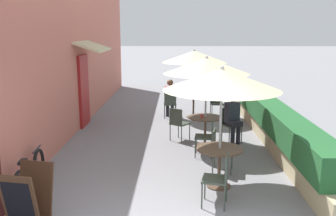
# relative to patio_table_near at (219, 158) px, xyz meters

# --- Properties ---
(cafe_facade_wall) EXTENTS (0.98, 14.30, 4.20)m
(cafe_facade_wall) POSITION_rel_patio_table_near_xyz_m (-3.67, 5.00, 1.54)
(cafe_facade_wall) COLOR #C66B5B
(cafe_facade_wall) RESTS_ON ground_plane
(planter_hedge) EXTENTS (0.60, 13.30, 1.01)m
(planter_hedge) POSITION_rel_patio_table_near_xyz_m (1.62, 5.04, -0.02)
(planter_hedge) COLOR tan
(planter_hedge) RESTS_ON ground_plane
(patio_table_near) EXTENTS (0.84, 0.84, 0.73)m
(patio_table_near) POSITION_rel_patio_table_near_xyz_m (0.00, 0.00, 0.00)
(patio_table_near) COLOR brown
(patio_table_near) RESTS_ON ground_plane
(patio_umbrella_near) EXTENTS (2.05, 2.05, 2.21)m
(patio_umbrella_near) POSITION_rel_patio_table_near_xyz_m (0.00, -0.00, 1.42)
(patio_umbrella_near) COLOR #B7B7BC
(patio_umbrella_near) RESTS_ON ground_plane
(cafe_chair_near_left) EXTENTS (0.47, 0.47, 0.87)m
(cafe_chair_near_left) POSITION_rel_patio_table_near_xyz_m (0.08, 0.76, -0.04)
(cafe_chair_near_left) COLOR #384238
(cafe_chair_near_left) RESTS_ON ground_plane
(cafe_chair_near_right) EXTENTS (0.47, 0.47, 0.87)m
(cafe_chair_near_right) POSITION_rel_patio_table_near_xyz_m (-0.08, -0.76, -0.04)
(cafe_chair_near_right) COLOR #384238
(cafe_chair_near_right) RESTS_ON ground_plane
(patio_table_mid) EXTENTS (0.84, 0.84, 0.73)m
(patio_table_mid) POSITION_rel_patio_table_near_xyz_m (-0.07, 2.45, 0.00)
(patio_table_mid) COLOR brown
(patio_table_mid) RESTS_ON ground_plane
(patio_umbrella_mid) EXTENTS (2.05, 2.05, 2.21)m
(patio_umbrella_mid) POSITION_rel_patio_table_near_xyz_m (-0.07, 2.45, 1.42)
(patio_umbrella_mid) COLOR #B7B7BC
(patio_umbrella_mid) RESTS_ON ground_plane
(cafe_chair_mid_left) EXTENTS (0.53, 0.53, 0.87)m
(cafe_chair_mid_left) POSITION_rel_patio_table_near_xyz_m (0.59, 2.82, -0.04)
(cafe_chair_mid_left) COLOR #384238
(cafe_chair_mid_left) RESTS_ON ground_plane
(seated_patron_mid_left) EXTENTS (0.45, 0.49, 1.25)m
(seated_patron_mid_left) POSITION_rel_patio_table_near_xyz_m (0.64, 2.72, 0.14)
(seated_patron_mid_left) COLOR #23232D
(seated_patron_mid_left) RESTS_ON ground_plane
(cafe_chair_mid_right) EXTENTS (0.56, 0.56, 0.87)m
(cafe_chair_mid_right) POSITION_rel_patio_table_near_xyz_m (-0.73, 2.84, -0.04)
(cafe_chair_mid_right) COLOR #384238
(cafe_chair_mid_right) RESTS_ON ground_plane
(cafe_chair_mid_back) EXTENTS (0.44, 0.44, 0.87)m
(cafe_chair_mid_back) POSITION_rel_patio_table_near_xyz_m (-0.08, 1.68, -0.04)
(cafe_chair_mid_back) COLOR #384238
(cafe_chair_mid_back) RESTS_ON ground_plane
(coffee_cup_mid) EXTENTS (0.07, 0.07, 0.09)m
(coffee_cup_mid) POSITION_rel_patio_table_near_xyz_m (-0.17, 2.37, 0.22)
(coffee_cup_mid) COLOR #B73D3D
(coffee_cup_mid) RESTS_ON patio_table_mid
(patio_table_far) EXTENTS (0.84, 0.84, 0.73)m
(patio_table_far) POSITION_rel_patio_table_near_xyz_m (-0.23, 5.49, 0.00)
(patio_table_far) COLOR brown
(patio_table_far) RESTS_ON ground_plane
(patio_umbrella_far) EXTENTS (2.05, 2.05, 2.21)m
(patio_umbrella_far) POSITION_rel_patio_table_near_xyz_m (-0.23, 5.49, 1.42)
(patio_umbrella_far) COLOR #B7B7BC
(patio_umbrella_far) RESTS_ON ground_plane
(cafe_chair_far_left) EXTENTS (0.42, 0.42, 0.87)m
(cafe_chair_far_left) POSITION_rel_patio_table_near_xyz_m (-0.98, 5.38, -0.04)
(cafe_chair_far_left) COLOR #384238
(cafe_chair_far_left) RESTS_ON ground_plane
(seated_patron_far_left) EXTENTS (0.35, 0.41, 1.25)m
(seated_patron_far_left) POSITION_rel_patio_table_near_xyz_m (-0.99, 5.49, 0.14)
(seated_patron_far_left) COLOR #23232D
(seated_patron_far_left) RESTS_ON ground_plane
(cafe_chair_far_right) EXTENTS (0.42, 0.42, 0.87)m
(cafe_chair_far_right) POSITION_rel_patio_table_near_xyz_m (0.53, 5.61, -0.04)
(cafe_chair_far_right) COLOR #384238
(cafe_chair_far_right) RESTS_ON ground_plane
(bicycle_leaning) EXTENTS (0.19, 1.72, 0.72)m
(bicycle_leaning) POSITION_rel_patio_table_near_xyz_m (-3.33, -0.38, -0.22)
(bicycle_leaning) COLOR black
(bicycle_leaning) RESTS_ON ground_plane
(menu_board) EXTENTS (0.63, 0.71, 0.93)m
(menu_board) POSITION_rel_patio_table_near_xyz_m (-2.88, -1.56, -0.09)
(menu_board) COLOR #422819
(menu_board) RESTS_ON ground_plane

